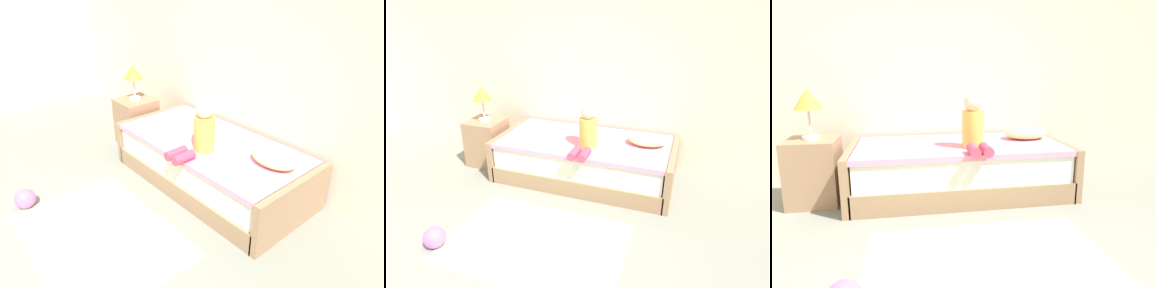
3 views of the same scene
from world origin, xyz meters
TOP-DOWN VIEW (x-y plane):
  - wall_rear at (0.00, 2.60)m, footprint 7.20×0.10m
  - bed at (0.08, 2.00)m, footprint 2.11×1.00m
  - nightstand at (-1.27, 1.96)m, footprint 0.44×0.44m
  - table_lamp at (-1.27, 1.96)m, footprint 0.24×0.24m
  - child_figure at (0.18, 1.77)m, footprint 0.20×0.51m
  - pillow at (0.80, 2.10)m, footprint 0.44×0.30m
  - area_rug at (0.06, 0.70)m, footprint 1.60×1.10m

SIDE VIEW (x-z plane):
  - area_rug at x=0.06m, z-range 0.00..0.01m
  - bed at x=0.08m, z-range 0.00..0.50m
  - nightstand at x=-1.27m, z-range 0.00..0.60m
  - pillow at x=0.80m, z-range 0.50..0.63m
  - child_figure at x=0.18m, z-range 0.45..0.96m
  - table_lamp at x=-1.27m, z-range 0.71..1.16m
  - wall_rear at x=0.00m, z-range 0.00..2.90m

